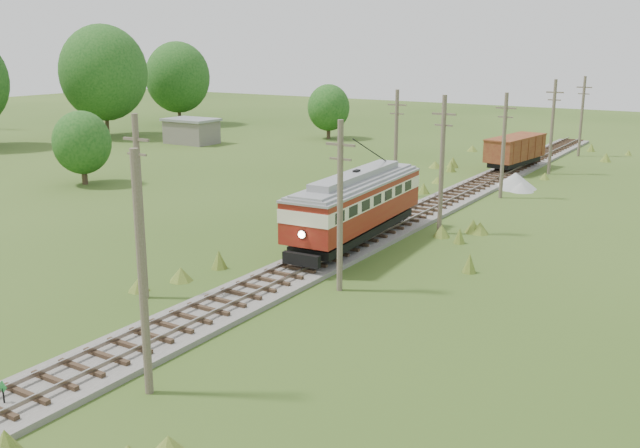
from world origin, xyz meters
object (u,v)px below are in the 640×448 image
Objects in this scene: gondola at (515,149)px; gravel_pile at (516,181)px; switch_marker at (3,393)px; streetcar at (356,201)px.

gravel_pile is at bearing -64.33° from gondola.
gondola is (0.20, 55.65, 1.45)m from switch_marker.
gondola reaches higher than switch_marker.
streetcar is at bearing 89.52° from switch_marker.
gondola is at bearing 89.79° from switch_marker.
streetcar is 1.55× the size of gondola.
gravel_pile reaches higher than switch_marker.
gondola is (-0.00, 31.63, -0.74)m from streetcar.
switch_marker is at bearing -93.80° from gravel_pile.
gondola is 9.36m from gravel_pile.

